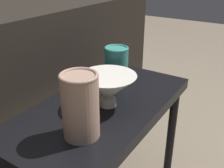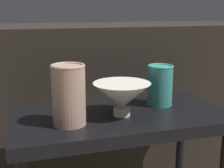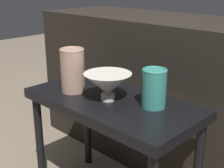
{
  "view_description": "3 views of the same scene",
  "coord_description": "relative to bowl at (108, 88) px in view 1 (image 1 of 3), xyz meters",
  "views": [
    {
      "loc": [
        -0.64,
        -0.45,
        0.95
      ],
      "look_at": [
        0.03,
        -0.02,
        0.57
      ],
      "focal_mm": 42.0,
      "sensor_mm": 36.0,
      "label": 1
    },
    {
      "loc": [
        -0.31,
        -0.95,
        0.85
      ],
      "look_at": [
        -0.03,
        -0.02,
        0.62
      ],
      "focal_mm": 50.0,
      "sensor_mm": 36.0,
      "label": 2
    },
    {
      "loc": [
        0.81,
        -0.83,
        0.97
      ],
      "look_at": [
        0.03,
        -0.03,
        0.59
      ],
      "focal_mm": 50.0,
      "sensor_mm": 36.0,
      "label": 3
    }
  ],
  "objects": [
    {
      "name": "table",
      "position": [
        0.0,
        0.02,
        -0.13
      ],
      "size": [
        0.72,
        0.37,
        0.51
      ],
      "color": "black",
      "rests_on": "ground_plane"
    },
    {
      "name": "couch_backdrop",
      "position": [
        0.0,
        0.53,
        -0.19
      ],
      "size": [
        1.68,
        0.5,
        0.78
      ],
      "color": "black",
      "rests_on": "ground_plane"
    },
    {
      "name": "vase_textured_left",
      "position": [
        -0.18,
        -0.03,
        0.03
      ],
      "size": [
        0.1,
        0.1,
        0.19
      ],
      "color": "tan",
      "rests_on": "table"
    },
    {
      "name": "bowl",
      "position": [
        0.0,
        0.0,
        0.0
      ],
      "size": [
        0.19,
        0.19,
        0.11
      ],
      "color": "silver",
      "rests_on": "table"
    },
    {
      "name": "vase_colorful_right",
      "position": [
        0.17,
        0.07,
        0.01
      ],
      "size": [
        0.09,
        0.09,
        0.15
      ],
      "color": "teal",
      "rests_on": "table"
    }
  ]
}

